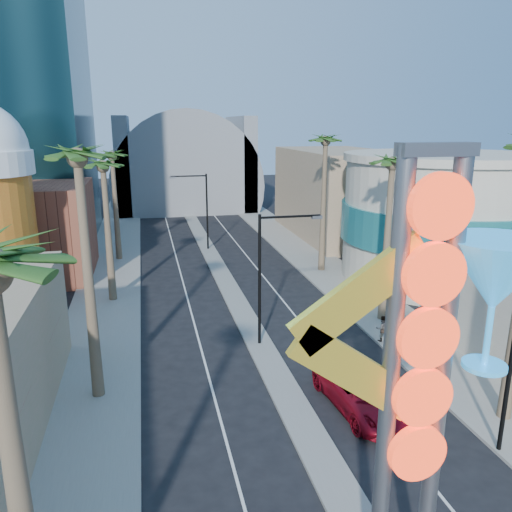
# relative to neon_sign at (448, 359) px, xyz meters

# --- Properties ---
(sidewalk_west) EXTENTS (5.00, 100.00, 0.15)m
(sidewalk_west) POSITION_rel_neon_sign_xyz_m (-10.32, 32.04, -7.23)
(sidewalk_west) COLOR gray
(sidewalk_west) RESTS_ON ground
(sidewalk_east) EXTENTS (5.00, 100.00, 0.15)m
(sidewalk_east) POSITION_rel_neon_sign_xyz_m (8.68, 32.04, -7.23)
(sidewalk_east) COLOR gray
(sidewalk_east) RESTS_ON ground
(median) EXTENTS (1.60, 84.00, 0.15)m
(median) POSITION_rel_neon_sign_xyz_m (-0.82, 35.04, -7.23)
(median) COLOR gray
(median) RESTS_ON ground
(brick_filler_west) EXTENTS (10.00, 10.00, 8.00)m
(brick_filler_west) POSITION_rel_neon_sign_xyz_m (-16.82, 35.04, -3.31)
(brick_filler_west) COLOR brown
(brick_filler_west) RESTS_ON ground
(filler_east) EXTENTS (10.00, 20.00, 10.00)m
(filler_east) POSITION_rel_neon_sign_xyz_m (15.18, 45.04, -2.31)
(filler_east) COLOR #998862
(filler_east) RESTS_ON ground
(turquoise_building) EXTENTS (16.60, 16.60, 10.60)m
(turquoise_building) POSITION_rel_neon_sign_xyz_m (17.18, 27.04, -2.06)
(turquoise_building) COLOR #B9B39D
(turquoise_building) RESTS_ON ground
(canopy) EXTENTS (22.00, 16.00, 22.00)m
(canopy) POSITION_rel_neon_sign_xyz_m (-0.82, 69.04, -3.00)
(canopy) COLOR slate
(canopy) RESTS_ON ground
(neon_sign) EXTENTS (6.53, 2.60, 12.55)m
(neon_sign) POSITION_rel_neon_sign_xyz_m (0.00, 0.00, 0.00)
(neon_sign) COLOR gray
(neon_sign) RESTS_ON ground
(streetlight_0) EXTENTS (3.79, 0.25, 8.00)m
(streetlight_0) POSITION_rel_neon_sign_xyz_m (-0.27, 17.04, -2.43)
(streetlight_0) COLOR black
(streetlight_0) RESTS_ON ground
(streetlight_1) EXTENTS (3.79, 0.25, 8.00)m
(streetlight_1) POSITION_rel_neon_sign_xyz_m (-1.36, 41.04, -2.43)
(streetlight_1) COLOR black
(streetlight_1) RESTS_ON ground
(streetlight_2) EXTENTS (3.45, 0.25, 8.00)m
(streetlight_2) POSITION_rel_neon_sign_xyz_m (5.91, 5.04, -2.47)
(streetlight_2) COLOR black
(streetlight_2) RESTS_ON ground
(palm_1) EXTENTS (2.40, 2.40, 12.70)m
(palm_1) POSITION_rel_neon_sign_xyz_m (-9.82, 13.04, 3.52)
(palm_1) COLOR brown
(palm_1) RESTS_ON ground
(palm_2) EXTENTS (2.40, 2.40, 11.20)m
(palm_2) POSITION_rel_neon_sign_xyz_m (-9.82, 27.04, 2.17)
(palm_2) COLOR brown
(palm_2) RESTS_ON ground
(palm_3) EXTENTS (2.40, 2.40, 11.20)m
(palm_3) POSITION_rel_neon_sign_xyz_m (-9.82, 39.04, 2.17)
(palm_3) COLOR brown
(palm_3) RESTS_ON ground
(palm_6) EXTENTS (2.40, 2.40, 11.70)m
(palm_6) POSITION_rel_neon_sign_xyz_m (8.18, 19.04, 2.62)
(palm_6) COLOR brown
(palm_6) RESTS_ON ground
(palm_7) EXTENTS (2.40, 2.40, 12.70)m
(palm_7) POSITION_rel_neon_sign_xyz_m (8.18, 31.04, 3.52)
(palm_7) COLOR brown
(palm_7) RESTS_ON ground
(red_pickup) EXTENTS (3.39, 6.42, 1.72)m
(red_pickup) POSITION_rel_neon_sign_xyz_m (2.34, 9.21, -6.45)
(red_pickup) COLOR maroon
(red_pickup) RESTS_ON ground
(pedestrian_b) EXTENTS (0.84, 0.69, 1.60)m
(pedestrian_b) POSITION_rel_neon_sign_xyz_m (6.48, 15.69, -6.35)
(pedestrian_b) COLOR gray
(pedestrian_b) RESTS_ON sidewalk_east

